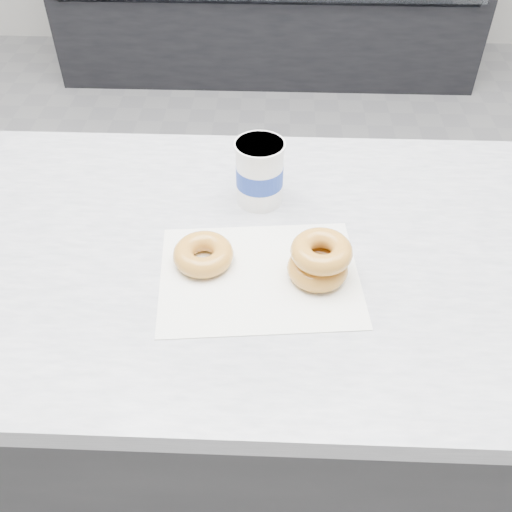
{
  "coord_description": "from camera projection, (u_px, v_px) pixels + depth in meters",
  "views": [
    {
      "loc": [
        0.06,
        -1.36,
        1.6
      ],
      "look_at": [
        0.03,
        -0.67,
        0.94
      ],
      "focal_mm": 40.0,
      "sensor_mm": 36.0,
      "label": 1
    }
  ],
  "objects": [
    {
      "name": "coffee_cup",
      "position": [
        260.0,
        172.0,
        1.09
      ],
      "size": [
        0.11,
        0.11,
        0.13
      ],
      "rotation": [
        0.0,
        0.0,
        0.23
      ],
      "color": "white",
      "rests_on": "counter"
    },
    {
      "name": "donut_single",
      "position": [
        203.0,
        254.0,
        0.99
      ],
      "size": [
        0.14,
        0.14,
        0.04
      ],
      "primitive_type": "torus",
      "rotation": [
        0.0,
        0.0,
        0.39
      ],
      "color": "gold",
      "rests_on": "wax_paper"
    },
    {
      "name": "counter",
      "position": [
        242.0,
        388.0,
        1.34
      ],
      "size": [
        3.06,
        0.76,
        0.9
      ],
      "color": "#333335",
      "rests_on": "ground"
    },
    {
      "name": "donut_stack",
      "position": [
        319.0,
        260.0,
        0.95
      ],
      "size": [
        0.14,
        0.14,
        0.07
      ],
      "color": "gold",
      "rests_on": "wax_paper"
    },
    {
      "name": "ground",
      "position": [
        254.0,
        318.0,
        2.09
      ],
      "size": [
        5.0,
        5.0,
        0.0
      ],
      "primitive_type": "plane",
      "color": "gray",
      "rests_on": "ground"
    },
    {
      "name": "wax_paper",
      "position": [
        260.0,
        276.0,
        0.98
      ],
      "size": [
        0.36,
        0.29,
        0.0
      ],
      "primitive_type": "cube",
      "rotation": [
        0.0,
        0.0,
        0.1
      ],
      "color": "white",
      "rests_on": "counter"
    }
  ]
}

